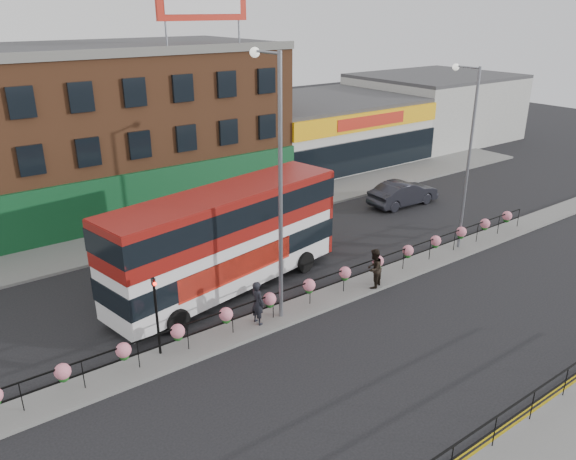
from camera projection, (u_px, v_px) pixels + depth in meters
ground at (327, 300)px, 25.65m from camera, size 120.00×120.00×0.00m
north_pavement at (201, 223)px, 34.59m from camera, size 60.00×4.00×0.15m
median at (327, 299)px, 25.62m from camera, size 60.00×1.60×0.15m
yellow_line_inner at (518, 416)px, 18.40m from camera, size 60.00×0.10×0.01m
yellow_line_outer at (523, 419)px, 18.26m from camera, size 60.00×0.10×0.01m
brick_building at (84, 128)px, 36.45m from camera, size 25.00×12.21×10.30m
supermarket at (321, 129)px, 48.37m from camera, size 15.00×12.25×5.30m
warehouse_east at (433, 107)px, 56.40m from camera, size 14.50×12.00×6.30m
median_railing at (328, 280)px, 25.26m from camera, size 30.04×0.56×1.23m
south_railing at (496, 424)px, 16.64m from camera, size 20.04×0.05×1.12m
double_decker_bus at (227, 231)px, 25.54m from camera, size 12.39×4.97×4.89m
car at (403, 193)px, 37.68m from camera, size 2.19×5.19×1.66m
pedestrian_a at (257, 303)px, 23.18m from camera, size 0.78×0.58×1.92m
pedestrian_b at (374, 268)px, 26.20m from camera, size 1.45×1.39×1.92m
lamp_column_west at (276, 168)px, 21.90m from camera, size 0.39×1.92×10.92m
lamp_column_east at (467, 144)px, 29.06m from camera, size 0.35×1.69×9.65m
traffic_light_median at (155, 300)px, 20.61m from camera, size 0.15×0.28×3.65m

